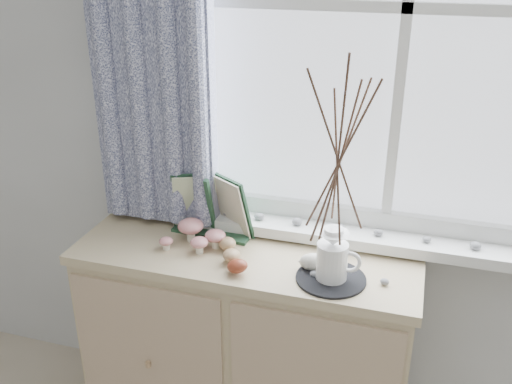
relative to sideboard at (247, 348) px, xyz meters
The scene contains 8 objects.
sideboard is the anchor object (origin of this frame).
botanical_book 0.57m from the sideboard, 158.72° to the left, with size 0.34×0.13×0.24m, color #1E3F29, non-canonical shape.
toadstool_cluster 0.51m from the sideboard, behind, with size 0.22×0.15×0.09m.
wooden_eggs 0.46m from the sideboard, 104.35° to the right, with size 0.14×0.17×0.07m.
songbird_figurine 0.52m from the sideboard, 12.12° to the right, with size 0.13×0.06×0.07m, color white, non-canonical shape.
crocheted_doily 0.54m from the sideboard, 16.84° to the right, with size 0.22×0.22×0.01m, color black.
twig_pitcher 0.91m from the sideboard, 16.84° to the right, with size 0.29×0.29×0.75m.
sideboard_pebbles 0.53m from the sideboard, ahead, with size 0.33×0.23×0.02m.
Camera 1 is at (0.38, 0.11, 1.85)m, focal length 40.00 mm.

